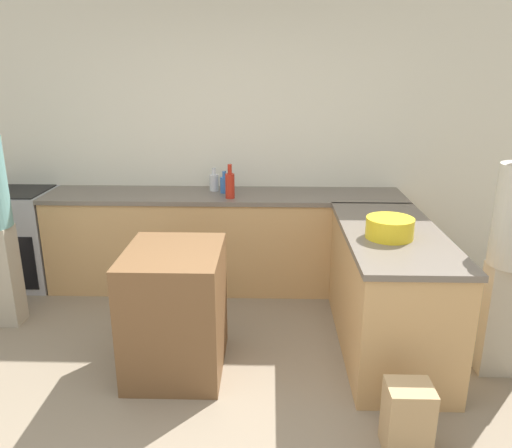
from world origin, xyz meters
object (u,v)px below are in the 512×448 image
at_px(range_oven, 18,238).
at_px(vinegar_bottle_clear, 214,182).
at_px(water_bottle_blue, 224,184).
at_px(hot_sauce_bottle, 230,185).
at_px(island_table, 175,310).
at_px(mixing_bowl, 390,228).
at_px(paper_bag, 407,418).

relative_size(range_oven, vinegar_bottle_clear, 4.34).
xyz_separation_m(water_bottle_blue, hot_sauce_bottle, (0.07, -0.19, 0.04)).
xyz_separation_m(island_table, mixing_bowl, (1.45, 0.18, 0.55)).
bearing_deg(paper_bag, vinegar_bottle_clear, 119.43).
relative_size(island_table, water_bottle_blue, 4.34).
relative_size(water_bottle_blue, hot_sauce_bottle, 0.66).
relative_size(range_oven, mixing_bowl, 2.87).
distance_m(island_table, paper_bag, 1.61).
height_order(vinegar_bottle_clear, paper_bag, vinegar_bottle_clear).
distance_m(water_bottle_blue, hot_sauce_bottle, 0.21).
height_order(mixing_bowl, water_bottle_blue, water_bottle_blue).
height_order(range_oven, mixing_bowl, mixing_bowl).
bearing_deg(island_table, hot_sauce_bottle, 76.87).
height_order(water_bottle_blue, vinegar_bottle_clear, vinegar_bottle_clear).
bearing_deg(range_oven, island_table, -37.98).
relative_size(island_table, mixing_bowl, 2.71).
relative_size(range_oven, water_bottle_blue, 4.61).
bearing_deg(paper_bag, range_oven, 145.78).
bearing_deg(water_bottle_blue, hot_sauce_bottle, -70.11).
bearing_deg(paper_bag, island_table, 151.09).
relative_size(hot_sauce_bottle, vinegar_bottle_clear, 1.42).
xyz_separation_m(hot_sauce_bottle, vinegar_bottle_clear, (-0.17, 0.27, -0.04)).
distance_m(water_bottle_blue, paper_bag, 2.60).
distance_m(vinegar_bottle_clear, paper_bag, 2.71).
bearing_deg(paper_bag, mixing_bowl, 86.55).
height_order(mixing_bowl, hot_sauce_bottle, hot_sauce_bottle).
distance_m(island_table, vinegar_bottle_clear, 1.60).
distance_m(mixing_bowl, vinegar_bottle_clear, 1.87).
relative_size(island_table, vinegar_bottle_clear, 4.09).
bearing_deg(island_table, range_oven, 142.02).
bearing_deg(water_bottle_blue, paper_bag, -61.71).
bearing_deg(vinegar_bottle_clear, mixing_bowl, -44.56).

